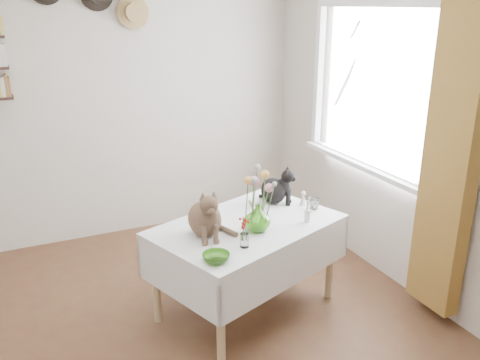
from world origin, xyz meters
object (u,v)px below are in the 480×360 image
tabby_cat (204,210)px  black_cat (274,184)px  dining_table (247,246)px  flower_vase (257,218)px

tabby_cat → black_cat: tabby_cat is taller
dining_table → flower_vase: flower_vase is taller
tabby_cat → black_cat: bearing=32.3°
tabby_cat → dining_table: bearing=14.0°
tabby_cat → flower_vase: size_ratio=1.87×
black_cat → flower_vase: bearing=179.0°
tabby_cat → flower_vase: 0.36m
dining_table → flower_vase: bearing=-83.0°
dining_table → black_cat: black_cat is taller
dining_table → tabby_cat: (-0.33, -0.04, 0.34)m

